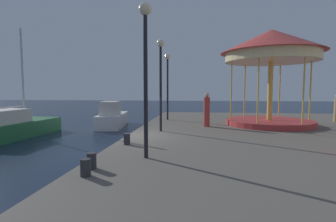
% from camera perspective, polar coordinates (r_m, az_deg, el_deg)
% --- Properties ---
extents(ground_plane, '(120.00, 120.00, 0.00)m').
position_cam_1_polar(ground_plane, '(11.61, -8.98, -9.21)').
color(ground_plane, '#162338').
extents(quay_dock, '(14.58, 24.58, 0.80)m').
position_cam_1_polar(quay_dock, '(11.86, 27.60, -7.40)').
color(quay_dock, '#5B564F').
rests_on(quay_dock, ground).
extents(sailboat_green, '(2.45, 6.25, 6.54)m').
position_cam_1_polar(sailboat_green, '(17.46, -31.47, -3.03)').
color(sailboat_green, '#236638').
rests_on(sailboat_green, ground).
extents(motorboat_white, '(2.44, 5.25, 1.97)m').
position_cam_1_polar(motorboat_white, '(19.94, -12.36, -1.38)').
color(motorboat_white, white).
rests_on(motorboat_white, ground).
extents(carousel, '(5.61, 5.61, 5.36)m').
position_cam_1_polar(carousel, '(15.72, 22.11, 11.66)').
color(carousel, '#B23333').
rests_on(carousel, quay_dock).
extents(lamp_post_near_edge, '(0.36, 0.36, 4.40)m').
position_cam_1_polar(lamp_post_near_edge, '(7.39, -5.08, 12.71)').
color(lamp_post_near_edge, black).
rests_on(lamp_post_near_edge, quay_dock).
extents(lamp_post_mid_promenade, '(0.36, 0.36, 4.38)m').
position_cam_1_polar(lamp_post_mid_promenade, '(12.25, -1.66, 9.39)').
color(lamp_post_mid_promenade, black).
rests_on(lamp_post_mid_promenade, quay_dock).
extents(lamp_post_far_end, '(0.36, 0.36, 4.39)m').
position_cam_1_polar(lamp_post_far_end, '(17.15, -0.09, 8.03)').
color(lamp_post_far_end, black).
rests_on(lamp_post_far_end, quay_dock).
extents(bollard_south, '(0.24, 0.24, 0.40)m').
position_cam_1_polar(bollard_south, '(9.43, -9.19, -6.20)').
color(bollard_south, '#2D2D33').
rests_on(bollard_south, quay_dock).
extents(bollard_center, '(0.24, 0.24, 0.40)m').
position_cam_1_polar(bollard_center, '(6.25, -17.99, -11.94)').
color(bollard_center, '#2D2D33').
rests_on(bollard_center, quay_dock).
extents(bollard_north, '(0.24, 0.24, 0.40)m').
position_cam_1_polar(bollard_north, '(6.78, -16.75, -10.61)').
color(bollard_north, '#2D2D33').
rests_on(bollard_north, quay_dock).
extents(person_far_corner, '(0.34, 0.34, 1.84)m').
position_cam_1_polar(person_far_corner, '(14.03, 8.66, 0.06)').
color(person_far_corner, '#B23833').
rests_on(person_far_corner, quay_dock).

